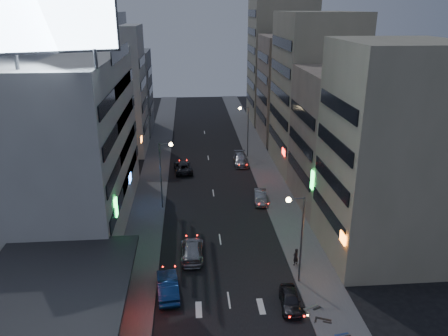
{
  "coord_description": "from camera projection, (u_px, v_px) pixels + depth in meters",
  "views": [
    {
      "loc": [
        -2.81,
        -25.62,
        22.57
      ],
      "look_at": [
        0.93,
        20.43,
        5.47
      ],
      "focal_mm": 35.0,
      "sensor_mm": 36.0,
      "label": 1
    }
  ],
  "objects": [
    {
      "name": "road_car_silver",
      "position": [
        192.0,
        250.0,
        41.67
      ],
      "size": [
        2.24,
        5.25,
        1.51
      ],
      "primitive_type": "imported",
      "rotation": [
        0.0,
        0.0,
        3.12
      ],
      "color": "#9B9EA2",
      "rests_on": "ground"
    },
    {
      "name": "street_lamp_right_far",
      "position": [
        246.0,
        124.0,
        67.97
      ],
      "size": [
        1.6,
        0.44,
        8.02
      ],
      "color": "#595B60",
      "rests_on": "sidewalk_right"
    },
    {
      "name": "road_car_blue",
      "position": [
        168.0,
        286.0,
        36.25
      ],
      "size": [
        2.16,
        4.97,
        1.59
      ],
      "primitive_type": "imported",
      "rotation": [
        0.0,
        0.0,
        3.24
      ],
      "color": "navy",
      "rests_on": "ground"
    },
    {
      "name": "far_right_b",
      "position": [
        280.0,
        62.0,
        88.87
      ],
      "size": [
        12.0,
        12.0,
        24.0
      ],
      "primitive_type": "cube",
      "color": "tan",
      "rests_on": "ground"
    },
    {
      "name": "street_lamp_left",
      "position": [
        164.0,
        166.0,
        50.25
      ],
      "size": [
        1.6,
        0.44,
        8.02
      ],
      "color": "#595B60",
      "rests_on": "sidewalk_left"
    },
    {
      "name": "far_left_b",
      "position": [
        119.0,
        92.0,
        82.39
      ],
      "size": [
        12.0,
        10.0,
        15.0
      ],
      "primitive_type": "cube",
      "color": "gray",
      "rests_on": "ground"
    },
    {
      "name": "sidewalk_left",
      "position": [
        153.0,
        183.0,
        59.41
      ],
      "size": [
        4.0,
        120.0,
        0.12
      ],
      "primitive_type": "cube",
      "color": "#4C4C4F",
      "rests_on": "ground"
    },
    {
      "name": "sidewalk_right",
      "position": [
        269.0,
        179.0,
        60.62
      ],
      "size": [
        4.0,
        120.0,
        0.12
      ],
      "primitive_type": "cube",
      "color": "#4C4C4F",
      "rests_on": "ground"
    },
    {
      "name": "billboard",
      "position": [
        51.0,
        20.0,
        32.81
      ],
      "size": [
        9.52,
        3.75,
        6.2
      ],
      "rotation": [
        0.0,
        0.0,
        0.35
      ],
      "color": "#595B60",
      "rests_on": "white_building"
    },
    {
      "name": "scooter_blue",
      "position": [
        349.0,
        326.0,
        31.88
      ],
      "size": [
        0.83,
        1.75,
        1.03
      ],
      "primitive_type": null,
      "rotation": [
        0.0,
        0.0,
        1.74
      ],
      "color": "navy",
      "rests_on": "sidewalk_right"
    },
    {
      "name": "ground",
      "position": [
        234.0,
        334.0,
        32.0
      ],
      "size": [
        180.0,
        180.0,
        0.0
      ],
      "primitive_type": "plane",
      "color": "black",
      "rests_on": "ground"
    },
    {
      "name": "far_right_a",
      "position": [
        293.0,
        89.0,
        76.78
      ],
      "size": [
        11.0,
        12.0,
        18.0
      ],
      "primitive_type": "cube",
      "color": "tan",
      "rests_on": "ground"
    },
    {
      "name": "person",
      "position": [
        296.0,
        257.0,
        40.14
      ],
      "size": [
        0.73,
        0.68,
        1.68
      ],
      "primitive_type": "imported",
      "rotation": [
        0.0,
        0.0,
        3.75
      ],
      "color": "black",
      "rests_on": "sidewalk_right"
    },
    {
      "name": "far_left_a",
      "position": [
        109.0,
        91.0,
        69.41
      ],
      "size": [
        11.0,
        10.0,
        20.0
      ],
      "primitive_type": "cube",
      "color": "beige",
      "rests_on": "ground"
    },
    {
      "name": "shophouse_mid",
      "position": [
        347.0,
        140.0,
        50.96
      ],
      "size": [
        11.0,
        12.0,
        16.0
      ],
      "primitive_type": "cube",
      "color": "tan",
      "rests_on": "ground"
    },
    {
      "name": "parked_car_right_near",
      "position": [
        290.0,
        300.0,
        34.76
      ],
      "size": [
        1.86,
        3.93,
        1.3
      ],
      "primitive_type": "imported",
      "rotation": [
        0.0,
        0.0,
        -0.09
      ],
      "color": "#27272C",
      "rests_on": "ground"
    },
    {
      "name": "scooter_silver_a",
      "position": [
        347.0,
        336.0,
        31.03
      ],
      "size": [
        1.16,
        1.68,
        0.98
      ],
      "primitive_type": null,
      "rotation": [
        0.0,
        0.0,
        1.13
      ],
      "color": "#A4A6AC",
      "rests_on": "sidewalk_right"
    },
    {
      "name": "scooter_silver_b",
      "position": [
        317.0,
        297.0,
        34.88
      ],
      "size": [
        1.42,
        2.14,
        1.24
      ],
      "primitive_type": null,
      "rotation": [
        0.0,
        0.0,
        1.97
      ],
      "color": "#9CA0A4",
      "rests_on": "sidewalk_right"
    },
    {
      "name": "shophouse_near",
      "position": [
        388.0,
        155.0,
        39.48
      ],
      "size": [
        10.0,
        11.0,
        20.0
      ],
      "primitive_type": "cube",
      "color": "tan",
      "rests_on": "ground"
    },
    {
      "name": "shophouse_far",
      "position": [
        314.0,
        93.0,
        62.03
      ],
      "size": [
        10.0,
        14.0,
        22.0
      ],
      "primitive_type": "cube",
      "color": "tan",
      "rests_on": "ground"
    },
    {
      "name": "street_lamp_right_near",
      "position": [
        298.0,
        228.0,
        36.19
      ],
      "size": [
        1.6,
        0.44,
        8.02
      ],
      "color": "#595B60",
      "rests_on": "sidewalk_right"
    },
    {
      "name": "scooter_black_b",
      "position": [
        332.0,
        314.0,
        33.11
      ],
      "size": [
        1.27,
        1.91,
        1.11
      ],
      "primitive_type": null,
      "rotation": [
        0.0,
        0.0,
        1.17
      ],
      "color": "black",
      "rests_on": "sidewalk_right"
    },
    {
      "name": "white_building",
      "position": [
        56.0,
        143.0,
        46.27
      ],
      "size": [
        14.0,
        24.0,
        18.0
      ],
      "primitive_type": "cube",
      "color": "beige",
      "rests_on": "ground"
    },
    {
      "name": "food_court",
      "position": [
        44.0,
        304.0,
        32.12
      ],
      "size": [
        11.0,
        13.0,
        3.88
      ],
      "color": "tan",
      "rests_on": "ground"
    },
    {
      "name": "parked_car_left",
      "position": [
        183.0,
        167.0,
        63.36
      ],
      "size": [
        2.93,
        5.46,
        1.46
      ],
      "primitive_type": "imported",
      "rotation": [
        0.0,
        0.0,
        3.24
      ],
      "color": "#26272C",
      "rests_on": "ground"
    },
    {
      "name": "parked_car_right_mid",
      "position": [
        260.0,
        197.0,
        53.5
      ],
      "size": [
        1.95,
        4.29,
        1.37
      ],
      "primitive_type": "imported",
      "rotation": [
        0.0,
        0.0,
        -0.12
      ],
      "color": "#929499",
      "rests_on": "ground"
    },
    {
      "name": "parked_car_right_far",
      "position": [
        241.0,
        159.0,
        66.36
      ],
      "size": [
        2.27,
        5.26,
        1.51
      ],
      "primitive_type": "imported",
      "rotation": [
        0.0,
        0.0,
        -0.03
      ],
      "color": "#9A9BA2",
      "rests_on": "ground"
    }
  ]
}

